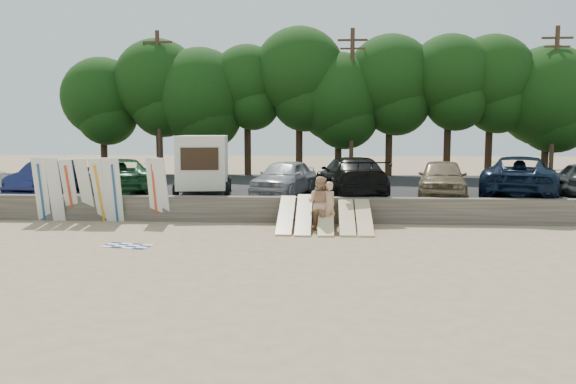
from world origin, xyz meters
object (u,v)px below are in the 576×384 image
object	(u,v)px
beachgoer_b	(320,203)
car_5	(519,176)
car_3	(351,176)
box_trailer	(203,162)
car_4	(442,178)
cooler	(304,221)
car_0	(49,177)
car_1	(121,177)
beachgoer_a	(328,206)
car_2	(285,177)

from	to	relation	value
beachgoer_b	car_5	bearing A→B (deg)	-124.56
car_3	box_trailer	bearing A→B (deg)	-10.33
car_4	cooler	xyz separation A→B (m)	(-5.81, -3.28, -1.37)
box_trailer	beachgoer_b	bearing A→B (deg)	-50.30
beachgoer_b	cooler	xyz separation A→B (m)	(-0.59, 0.97, -0.81)
car_3	car_5	xyz separation A→B (m)	(7.34, 0.20, 0.02)
car_0	beachgoer_b	xyz separation A→B (m)	(12.34, -4.33, -0.50)
car_1	beachgoer_a	size ratio (longest dim) A/B	3.33
car_0	cooler	size ratio (longest dim) A/B	12.28
car_4	cooler	size ratio (longest dim) A/B	12.87
car_5	box_trailer	bearing A→B (deg)	19.36
car_1	box_trailer	bearing A→B (deg)	162.95
car_4	car_2	bearing A→B (deg)	-172.87
car_2	beachgoer_a	distance (m)	5.13
car_3	car_5	world-z (taller)	car_5
car_2	car_3	world-z (taller)	car_3
car_1	car_2	size ratio (longest dim) A/B	1.25
car_3	car_2	bearing A→B (deg)	-9.47
car_3	car_4	xyz separation A→B (m)	(3.90, -0.41, -0.04)
car_1	beachgoer_a	distance (m)	10.35
car_2	car_5	distance (m)	10.29
car_1	beachgoer_b	bearing A→B (deg)	131.06
car_3	beachgoer_a	distance (m)	4.86
car_2	car_4	world-z (taller)	car_4
car_4	car_1	bearing A→B (deg)	-170.03
cooler	car_5	bearing A→B (deg)	30.05
car_4	beachgoer_b	bearing A→B (deg)	-130.14
car_5	beachgoer_b	xyz separation A→B (m)	(-8.66, -4.86, -0.62)
car_1	car_3	distance (m)	10.33
car_0	car_5	world-z (taller)	car_5
car_1	beachgoer_a	xyz separation A→B (m)	(9.31, -4.47, -0.64)
car_1	car_2	distance (m)	7.39
car_2	box_trailer	bearing A→B (deg)	-165.65
box_trailer	car_0	distance (m)	7.07
car_5	car_4	bearing A→B (deg)	29.08
car_2	car_4	distance (m)	6.85
beachgoer_a	car_2	bearing A→B (deg)	-101.51
beachgoer_a	beachgoer_b	world-z (taller)	beachgoer_b
car_5	cooler	distance (m)	10.14
car_2	cooler	bearing A→B (deg)	-58.23
car_2	car_3	distance (m)	2.94
car_5	car_2	bearing A→B (deg)	20.12
car_1	car_2	xyz separation A→B (m)	(7.39, 0.25, -0.02)
car_0	car_2	size ratio (longest dim) A/B	1.00
box_trailer	beachgoer_a	world-z (taller)	box_trailer
car_3	beachgoer_a	xyz separation A→B (m)	(-1.02, -4.70, -0.69)
cooler	box_trailer	bearing A→B (deg)	148.23
beachgoer_b	cooler	size ratio (longest dim) A/B	5.12
box_trailer	car_3	bearing A→B (deg)	-9.39
car_0	beachgoer_b	bearing A→B (deg)	-15.91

